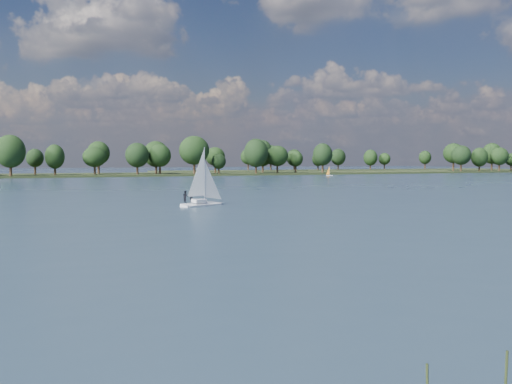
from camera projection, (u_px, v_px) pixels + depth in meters
ground at (88, 191)px, 115.90m from camera, size 700.00×700.00×0.00m
far_shore at (53, 176)px, 218.85m from camera, size 660.00×40.00×1.50m
far_shore_back at (345, 171)px, 325.35m from camera, size 220.00×30.00×1.40m
sailboat at (201, 189)px, 77.73m from camera, size 6.58×4.19×8.42m
dinghy_orange at (329, 173)px, 224.92m from camera, size 2.74×1.83×4.07m
treeline at (39, 155)px, 213.06m from camera, size 563.15×74.10×18.81m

